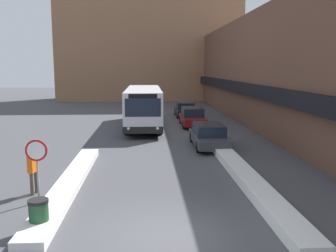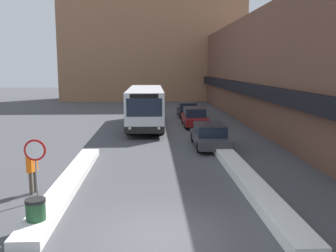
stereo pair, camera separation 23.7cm
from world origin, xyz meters
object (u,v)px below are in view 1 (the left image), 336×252
Objects in this scene: city_bus at (144,106)px; stop_sign at (37,157)px; trash_bin at (39,215)px; parked_car_back at (185,109)px; parked_car_middle at (192,117)px; pedestrian at (33,167)px; parked_car_front at (209,135)px.

stop_sign is (-3.59, -16.77, -0.05)m from city_bus.
city_bus is 12.03× the size of trash_bin.
trash_bin is (-6.86, -25.29, -0.22)m from parked_car_back.
stop_sign is 2.73m from trash_bin.
city_bus is at bearing 81.37° from trash_bin.
stop_sign reaches higher than parked_car_back.
stop_sign is (-7.54, -17.03, 0.88)m from parked_car_middle.
parked_car_middle is at bearing 3.69° from city_bus.
pedestrian is (-7.96, -21.99, 0.34)m from parked_car_back.
parked_car_front is (3.95, -7.79, -0.99)m from city_bus.
parked_car_middle reaches higher than trash_bin.
parked_car_middle is 20.59m from trash_bin.
parked_car_back is 24.13m from stop_sign.
parked_car_middle reaches higher than parked_car_back.
parked_car_front is 1.05× the size of parked_car_middle.
stop_sign is (-7.54, -8.98, 0.94)m from parked_car_front.
parked_car_front is 2.16× the size of stop_sign.
pedestrian is at bearing 108.47° from trash_bin.
stop_sign is at bearing -130.00° from parked_car_front.
pedestrian is at bearing -104.18° from city_bus.
stop_sign is 2.37× the size of trash_bin.
stop_sign is at bearing -108.21° from parked_car_back.
parked_car_middle is 17.98m from pedestrian.
parked_car_middle is 1.07× the size of parked_car_back.
city_bus reaches higher than parked_car_back.
parked_car_back is 2.50× the size of pedestrian.
trash_bin is at bearing -121.10° from parked_car_front.
parked_car_front is 1.12× the size of parked_car_back.
parked_car_middle is at bearing 66.13° from stop_sign.
stop_sign reaches higher than pedestrian.
parked_car_middle is at bearing 70.55° from trash_bin.
trash_bin is at bearing -109.45° from parked_car_middle.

